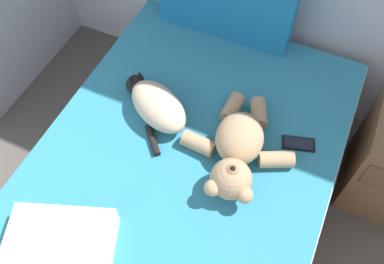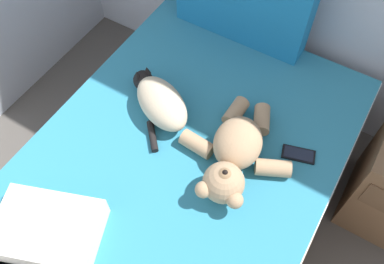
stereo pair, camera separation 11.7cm
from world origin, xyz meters
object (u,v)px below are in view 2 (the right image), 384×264
Objects in this scene: cell_phone at (298,154)px; throw_pillow at (48,229)px; bed at (180,186)px; patterned_cushion at (243,0)px; cat at (160,101)px; teddy_bear at (234,155)px.

cell_phone is 0.41× the size of throw_pillow.
cell_phone is (0.45, 0.30, 0.28)m from bed.
cat is (-0.08, -0.67, -0.15)m from patterned_cushion.
cell_phone is (0.23, 0.19, -0.08)m from teddy_bear.
cell_phone is at bearing -43.32° from patterned_cushion.
cat is 1.03× the size of throw_pillow.
cat is at bearing -170.54° from cell_phone.
cat is 0.68m from cell_phone.
patterned_cushion reaches higher than cat.
teddy_bear is 3.63× the size of cell_phone.
patterned_cushion is at bearing 115.43° from teddy_bear.
throw_pillow is at bearing -114.55° from bed.
throw_pillow is at bearing -92.40° from cat.
bed is at bearing 65.45° from throw_pillow.
patterned_cushion is at bearing 85.52° from throw_pillow.
cell_phone is at bearing 9.46° from cat.
patterned_cushion reaches higher than teddy_bear.
throw_pillow is (-0.47, -0.66, -0.03)m from teddy_bear.
cell_phone is at bearing 39.59° from teddy_bear.
cat is at bearing -96.76° from patterned_cushion.
cell_phone reaches higher than bed.
cat is 2.55× the size of cell_phone.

